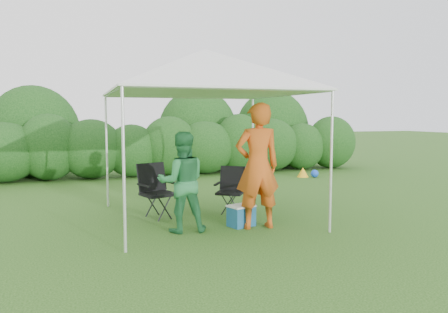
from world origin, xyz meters
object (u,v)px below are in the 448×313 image
object	(u,v)px
chair_left	(156,187)
woman	(182,182)
canopy	(204,72)
chair_right	(231,186)
cooler	(241,215)
man	(258,166)

from	to	relation	value
chair_left	woman	size ratio (longest dim) A/B	0.62
canopy	chair_right	size ratio (longest dim) A/B	3.78
woman	cooler	xyz separation A→B (m)	(0.95, 0.01, -0.58)
man	woman	size ratio (longest dim) A/B	1.29
canopy	woman	xyz separation A→B (m)	(-0.58, -0.74, -1.71)
chair_right	man	world-z (taller)	man
man	cooler	world-z (taller)	man
chair_left	cooler	distance (m)	1.61
chair_right	chair_left	size ratio (longest dim) A/B	0.89
canopy	woman	size ratio (longest dim) A/B	2.06
canopy	man	size ratio (longest dim) A/B	1.60
canopy	chair_right	world-z (taller)	canopy
chair_left	canopy	bearing A→B (deg)	-41.49
woman	cooler	world-z (taller)	woman
chair_left	cooler	bearing A→B (deg)	-61.45
chair_right	canopy	bearing A→B (deg)	-120.52
chair_right	chair_left	world-z (taller)	chair_left
chair_right	man	bearing A→B (deg)	-57.28
chair_left	man	xyz separation A→B (m)	(1.36, -1.24, 0.44)
chair_left	man	world-z (taller)	man
woman	cooler	distance (m)	1.12
chair_left	man	distance (m)	1.89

